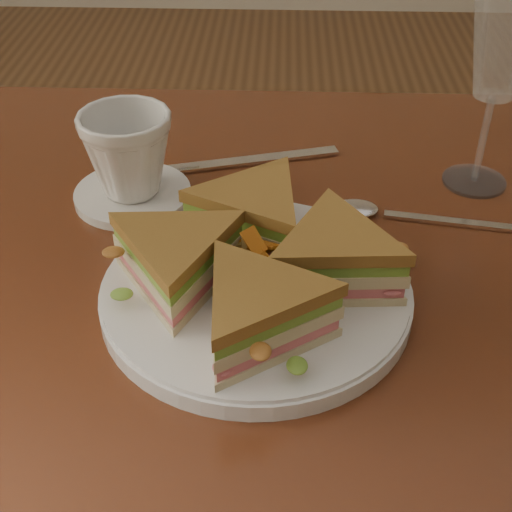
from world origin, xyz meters
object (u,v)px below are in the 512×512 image
object	(u,v)px
sandwich_wedges	(256,261)
table	(302,349)
wine_glass	(503,49)
saucer	(133,194)
spoon	(377,212)
coffee_cup	(128,154)
knife	(242,162)
plate	(256,294)

from	to	relation	value
sandwich_wedges	table	bearing A→B (deg)	41.56
table	wine_glass	bearing A→B (deg)	41.76
sandwich_wedges	saucer	bearing A→B (deg)	130.44
spoon	saucer	size ratio (longest dim) A/B	1.47
wine_glass	coffee_cup	distance (m)	0.39
knife	wine_glass	size ratio (longest dim) A/B	0.99
table	sandwich_wedges	size ratio (longest dim) A/B	4.34
spoon	wine_glass	bearing A→B (deg)	41.02
wine_glass	coffee_cup	world-z (taller)	wine_glass
wine_glass	saucer	size ratio (longest dim) A/B	1.71
spoon	knife	world-z (taller)	spoon
sandwich_wedges	knife	size ratio (longest dim) A/B	1.31
plate	saucer	bearing A→B (deg)	130.44
spoon	saucer	xyz separation A→B (m)	(-0.26, 0.02, 0.00)
sandwich_wedges	wine_glass	bearing A→B (deg)	41.72
table	wine_glass	world-z (taller)	wine_glass
plate	sandwich_wedges	distance (m)	0.04
table	knife	size ratio (longest dim) A/B	5.70
table	saucer	world-z (taller)	saucer
knife	saucer	world-z (taller)	saucer
spoon	knife	bearing A→B (deg)	154.59
table	coffee_cup	xyz separation A→B (m)	(-0.18, 0.12, 0.15)
wine_glass	coffee_cup	bearing A→B (deg)	-172.85
knife	sandwich_wedges	bearing A→B (deg)	-99.51
table	coffee_cup	size ratio (longest dim) A/B	12.52
wine_glass	saucer	bearing A→B (deg)	-172.85
sandwich_wedges	knife	world-z (taller)	sandwich_wedges
sandwich_wedges	plate	bearing A→B (deg)	0.00
plate	knife	bearing A→B (deg)	96.03
coffee_cup	wine_glass	bearing A→B (deg)	15.30
spoon	knife	xyz separation A→B (m)	(-0.15, 0.10, -0.00)
table	sandwich_wedges	bearing A→B (deg)	-138.44
spoon	plate	bearing A→B (deg)	-121.48
plate	spoon	world-z (taller)	plate
wine_glass	table	bearing A→B (deg)	-138.24
table	saucer	size ratio (longest dim) A/B	9.67
sandwich_wedges	coffee_cup	world-z (taller)	coffee_cup
saucer	spoon	bearing A→B (deg)	-5.12
sandwich_wedges	coffee_cup	xyz separation A→B (m)	(-0.14, 0.16, 0.01)
plate	knife	distance (m)	0.24
spoon	knife	distance (m)	0.18
knife	wine_glass	bearing A→B (deg)	-22.50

